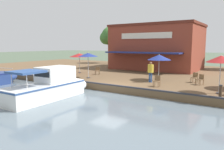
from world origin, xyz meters
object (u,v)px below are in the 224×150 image
object	(u,v)px
patio_umbrella_mid_patio_right	(79,55)
cafe_chair_beside_entrance	(157,80)
person_at_quay_edge	(151,69)
tree_behind_restaurant	(110,37)
cafe_chair_back_row_seat	(195,77)
motorboat_distant_upstream	(53,86)
waterfront_restaurant	(157,47)
patio_umbrella_far_corner	(159,57)
patio_umbrella_mid_patio_left	(88,55)
cafe_chair_far_corner_seat	(200,79)
mooring_post	(220,91)
cafe_chair_facing_river	(97,70)
patio_umbrella_by_entrance	(221,59)

from	to	relation	value
patio_umbrella_mid_patio_right	cafe_chair_beside_entrance	distance (m)	11.19
person_at_quay_edge	tree_behind_restaurant	distance (m)	20.91
patio_umbrella_mid_patio_right	cafe_chair_back_row_seat	size ratio (longest dim) A/B	2.70
cafe_chair_back_row_seat	motorboat_distant_upstream	xyz separation A→B (m)	(8.89, -7.65, -0.20)
waterfront_restaurant	person_at_quay_edge	xyz separation A→B (m)	(10.74, 3.84, -1.82)
waterfront_restaurant	patio_umbrella_far_corner	xyz separation A→B (m)	(9.29, 4.01, -0.84)
patio_umbrella_mid_patio_left	cafe_chair_beside_entrance	size ratio (longest dim) A/B	2.91
patio_umbrella_mid_patio_right	motorboat_distant_upstream	bearing A→B (deg)	30.67
patio_umbrella_mid_patio_left	cafe_chair_far_corner_seat	distance (m)	10.26
patio_umbrella_mid_patio_left	cafe_chair_far_corner_seat	xyz separation A→B (m)	(-2.13, 9.88, -1.77)
motorboat_distant_upstream	cafe_chair_back_row_seat	bearing A→B (deg)	139.30
cafe_chair_far_corner_seat	motorboat_distant_upstream	bearing A→B (deg)	-46.01
patio_umbrella_mid_patio_left	patio_umbrella_mid_patio_right	bearing A→B (deg)	-126.43
cafe_chair_far_corner_seat	mooring_post	distance (m)	4.47
patio_umbrella_far_corner	cafe_chair_far_corner_seat	world-z (taller)	patio_umbrella_far_corner
patio_umbrella_mid_patio_right	cafe_chair_facing_river	xyz separation A→B (m)	(-0.06, 2.54, -1.57)
patio_umbrella_by_entrance	cafe_chair_back_row_seat	bearing A→B (deg)	-146.75
patio_umbrella_mid_patio_left	motorboat_distant_upstream	size ratio (longest dim) A/B	0.35
tree_behind_restaurant	cafe_chair_far_corner_seat	bearing A→B (deg)	52.87
patio_umbrella_by_entrance	cafe_chair_beside_entrance	world-z (taller)	patio_umbrella_by_entrance
patio_umbrella_far_corner	cafe_chair_far_corner_seat	xyz separation A→B (m)	(0.32, 3.66, -1.61)
patio_umbrella_by_entrance	mooring_post	world-z (taller)	patio_umbrella_by_entrance
cafe_chair_beside_entrance	patio_umbrella_mid_patio_left	bearing A→B (deg)	-94.29
waterfront_restaurant	patio_umbrella_mid_patio_right	distance (m)	10.84
cafe_chair_far_corner_seat	motorboat_distant_upstream	size ratio (longest dim) A/B	0.12
waterfront_restaurant	cafe_chair_far_corner_seat	distance (m)	12.54
patio_umbrella_far_corner	patio_umbrella_by_entrance	distance (m)	6.21
waterfront_restaurant	mooring_post	distance (m)	16.88
waterfront_restaurant	patio_umbrella_by_entrance	size ratio (longest dim) A/B	4.36
patio_umbrella_far_corner	patio_umbrella_mid_patio_right	bearing A→B (deg)	-90.26
cafe_chair_facing_river	motorboat_distant_upstream	world-z (taller)	motorboat_distant_upstream
patio_umbrella_by_entrance	cafe_chair_back_row_seat	distance (m)	4.70
patio_umbrella_mid_patio_left	cafe_chair_beside_entrance	world-z (taller)	patio_umbrella_mid_patio_left
patio_umbrella_by_entrance	cafe_chair_facing_river	xyz separation A→B (m)	(-3.18, -12.46, -1.80)
mooring_post	waterfront_restaurant	bearing A→B (deg)	-144.69
patio_umbrella_by_entrance	mooring_post	distance (m)	2.26
motorboat_distant_upstream	patio_umbrella_mid_patio_left	bearing A→B (deg)	-164.90
patio_umbrella_far_corner	motorboat_distant_upstream	bearing A→B (deg)	-29.07
cafe_chair_facing_river	motorboat_distant_upstream	distance (m)	8.78
cafe_chair_beside_entrance	cafe_chair_facing_river	bearing A→B (deg)	-110.92
patio_umbrella_by_entrance	patio_umbrella_mid_patio_right	bearing A→B (deg)	-101.73
cafe_chair_beside_entrance	waterfront_restaurant	bearing A→B (deg)	-157.62
patio_umbrella_mid_patio_left	cafe_chair_facing_river	size ratio (longest dim) A/B	2.91
cafe_chair_beside_entrance	patio_umbrella_by_entrance	bearing A→B (deg)	89.02
cafe_chair_back_row_seat	waterfront_restaurant	bearing A→B (deg)	-141.16
patio_umbrella_mid_patio_right	patio_umbrella_mid_patio_left	bearing A→B (deg)	53.57
cafe_chair_back_row_seat	person_at_quay_edge	distance (m)	3.82
cafe_chair_back_row_seat	tree_behind_restaurant	xyz separation A→B (m)	(-12.84, -17.47, 4.18)
patio_umbrella_mid_patio_left	cafe_chair_beside_entrance	bearing A→B (deg)	85.71
patio_umbrella_far_corner	cafe_chair_facing_river	size ratio (longest dim) A/B	2.80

